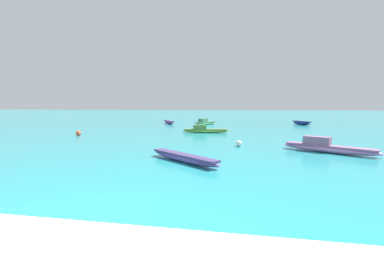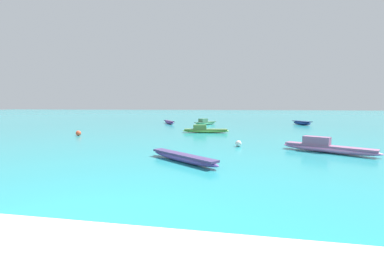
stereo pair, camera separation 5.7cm
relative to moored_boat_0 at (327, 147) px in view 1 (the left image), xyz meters
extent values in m
ellipsoid|color=#E78ACD|center=(0.08, -0.05, -0.08)|extent=(3.88, 2.66, 0.34)
cube|color=#8C587D|center=(0.08, -0.05, 0.05)|extent=(3.58, 2.47, 0.08)
cube|color=#8C587D|center=(-0.37, 0.22, 0.28)|extent=(1.26, 1.03, 0.38)
ellipsoid|color=#684DA5|center=(-6.19, -3.13, -0.10)|extent=(3.25, 2.67, 0.31)
cube|color=#463767|center=(-6.19, -3.13, 0.01)|extent=(3.01, 2.47, 0.08)
ellipsoid|color=#813D94|center=(-12.19, 16.94, -0.07)|extent=(2.16, 3.12, 0.38)
cube|color=#532E5E|center=(-12.19, 16.94, 0.08)|extent=(2.00, 2.88, 0.08)
ellipsoid|color=#70CF8E|center=(-7.70, 16.21, -0.08)|extent=(2.46, 3.25, 0.34)
cube|color=#4A7F5B|center=(-7.70, 16.21, 0.05)|extent=(2.29, 3.00, 0.08)
cube|color=#4A7F5B|center=(-7.92, 15.86, 0.28)|extent=(1.06, 1.15, 0.38)
ellipsoid|color=navy|center=(3.13, 18.05, -0.04)|extent=(1.90, 2.76, 0.43)
cube|color=navy|center=(3.13, 18.05, 0.14)|extent=(1.78, 2.56, 0.08)
ellipsoid|color=#8CD058|center=(-6.62, 7.66, -0.10)|extent=(3.79, 1.00, 0.30)
cube|color=#597F3D|center=(-6.62, 7.66, 0.01)|extent=(3.49, 0.95, 0.08)
cube|color=#597F3D|center=(-7.08, 7.61, 0.22)|extent=(1.10, 0.64, 0.33)
sphere|color=white|center=(-4.04, 1.00, -0.09)|extent=(0.34, 0.34, 0.34)
sphere|color=#E54C2D|center=(-15.49, 4.01, -0.07)|extent=(0.37, 0.37, 0.37)
camera|label=1|loc=(-4.17, -12.79, 1.94)|focal=24.00mm
camera|label=2|loc=(-4.11, -12.78, 1.94)|focal=24.00mm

